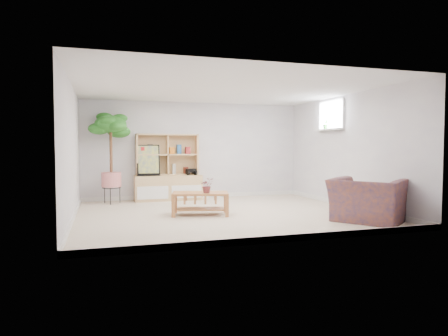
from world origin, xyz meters
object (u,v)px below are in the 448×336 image
object	(u,v)px
floor_tree	(111,158)
coffee_table	(200,204)
armchair	(367,197)
storage_unit	(168,167)

from	to	relation	value
floor_tree	coffee_table	bearing A→B (deg)	-52.83
floor_tree	armchair	bearing A→B (deg)	-40.88
floor_tree	storage_unit	bearing A→B (deg)	9.02
storage_unit	floor_tree	xyz separation A→B (m)	(-1.33, -0.21, 0.24)
coffee_table	armchair	world-z (taller)	armchair
coffee_table	floor_tree	bearing A→B (deg)	141.36
coffee_table	floor_tree	xyz separation A→B (m)	(-1.57, 2.07, 0.83)
storage_unit	armchair	distance (m)	4.75
coffee_table	floor_tree	world-z (taller)	floor_tree
storage_unit	floor_tree	world-z (taller)	floor_tree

